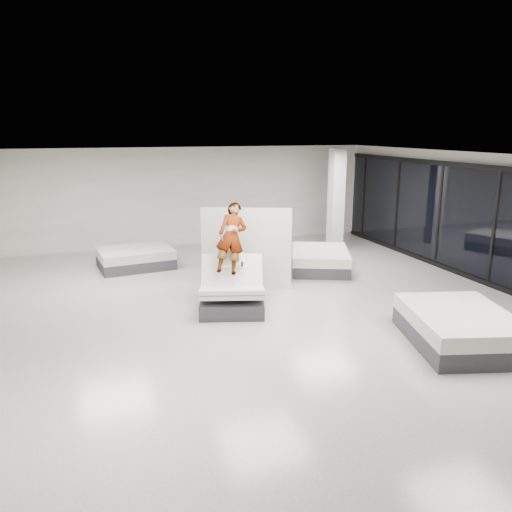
# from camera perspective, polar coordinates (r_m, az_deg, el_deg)

# --- Properties ---
(room) EXTENTS (14.00, 14.04, 3.20)m
(room) POSITION_cam_1_polar(r_m,az_deg,el_deg) (10.08, 0.88, 1.95)
(room) COLOR beige
(room) RESTS_ON ground
(hero_bed) EXTENTS (1.78, 2.07, 1.17)m
(hero_bed) POSITION_cam_1_polar(r_m,az_deg,el_deg) (10.77, -2.75, -4.18)
(hero_bed) COLOR #323237
(hero_bed) RESTS_ON floor
(person) EXTENTS (1.05, 1.73, 1.27)m
(person) POSITION_cam_1_polar(r_m,az_deg,el_deg) (10.85, -2.79, 0.56)
(person) COLOR slate
(person) RESTS_ON hero_bed
(remote) EXTENTS (0.09, 0.15, 0.08)m
(remote) POSITION_cam_1_polar(r_m,az_deg,el_deg) (10.56, -1.60, -0.93)
(remote) COLOR black
(remote) RESTS_ON person
(divider_panel) EXTENTS (2.03, 0.91, 1.96)m
(divider_panel) POSITION_cam_1_polar(r_m,az_deg,el_deg) (11.96, -1.11, 0.88)
(divider_panel) COLOR beige
(divider_panel) RESTS_ON floor
(flat_bed_right_far) EXTENTS (2.17, 2.44, 0.55)m
(flat_bed_right_far) POSITION_cam_1_polar(r_m,az_deg,el_deg) (13.80, 7.31, -0.43)
(flat_bed_right_far) COLOR #323237
(flat_bed_right_far) RESTS_ON floor
(flat_bed_right_near) EXTENTS (2.21, 2.60, 0.61)m
(flat_bed_right_near) POSITION_cam_1_polar(r_m,az_deg,el_deg) (9.71, 22.23, -7.63)
(flat_bed_right_near) COLOR #323237
(flat_bed_right_near) RESTS_ON floor
(flat_bed_left_far) EXTENTS (2.10, 1.67, 0.54)m
(flat_bed_left_far) POSITION_cam_1_polar(r_m,az_deg,el_deg) (14.29, -13.59, -0.24)
(flat_bed_left_far) COLOR #323237
(flat_bed_left_far) RESTS_ON floor
(column) EXTENTS (0.40, 0.40, 3.20)m
(column) POSITION_cam_1_polar(r_m,az_deg,el_deg) (15.75, 9.13, 6.25)
(column) COLOR silver
(column) RESTS_ON floor
(storefront_glazing) EXTENTS (0.12, 13.40, 2.92)m
(storefront_glazing) POSITION_cam_1_polar(r_m,az_deg,el_deg) (13.29, 25.62, 2.90)
(storefront_glazing) COLOR #212537
(storefront_glazing) RESTS_ON floor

